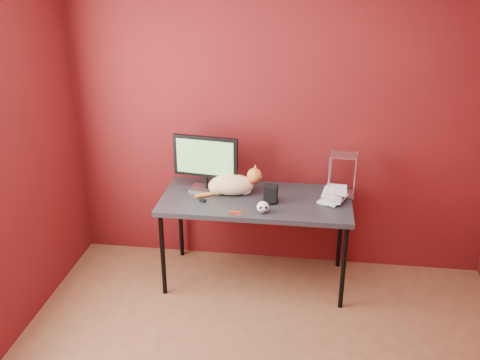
# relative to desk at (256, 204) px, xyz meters

# --- Properties ---
(room) EXTENTS (3.52, 3.52, 2.61)m
(room) POSITION_rel_desk_xyz_m (0.15, -1.37, 0.75)
(room) COLOR brown
(room) RESTS_ON ground
(desk) EXTENTS (1.50, 0.70, 0.75)m
(desk) POSITION_rel_desk_xyz_m (0.00, 0.00, 0.00)
(desk) COLOR black
(desk) RESTS_ON ground
(monitor) EXTENTS (0.53, 0.20, 0.46)m
(monitor) POSITION_rel_desk_xyz_m (-0.42, 0.11, 0.31)
(monitor) COLOR #B1B1B6
(monitor) RESTS_ON desk
(cat) EXTENTS (0.52, 0.24, 0.25)m
(cat) POSITION_rel_desk_xyz_m (-0.20, 0.05, 0.14)
(cat) COLOR orange
(cat) RESTS_ON desk
(skull_mug) EXTENTS (0.09, 0.09, 0.09)m
(skull_mug) POSITION_rel_desk_xyz_m (0.08, -0.24, 0.10)
(skull_mug) COLOR silver
(skull_mug) RESTS_ON desk
(speaker) EXTENTS (0.12, 0.12, 0.14)m
(speaker) POSITION_rel_desk_xyz_m (0.12, -0.05, 0.12)
(speaker) COLOR black
(speaker) RESTS_ON desk
(book_stack) EXTENTS (0.24, 0.26, 1.06)m
(book_stack) POSITION_rel_desk_xyz_m (0.53, 0.07, 0.58)
(book_stack) COLOR beige
(book_stack) RESTS_ON desk
(wire_rack) EXTENTS (0.22, 0.18, 0.34)m
(wire_rack) POSITION_rel_desk_xyz_m (0.67, 0.17, 0.22)
(wire_rack) COLOR #B1B1B6
(wire_rack) RESTS_ON desk
(pocket_knife) EXTENTS (0.09, 0.03, 0.02)m
(pocket_knife) POSITION_rel_desk_xyz_m (-0.12, -0.29, 0.06)
(pocket_knife) COLOR #A7240C
(pocket_knife) RESTS_ON desk
(black_gadget) EXTENTS (0.05, 0.04, 0.02)m
(black_gadget) POSITION_rel_desk_xyz_m (-0.41, -0.12, 0.06)
(black_gadget) COLOR black
(black_gadget) RESTS_ON desk
(washer) EXTENTS (0.04, 0.04, 0.00)m
(washer) POSITION_rel_desk_xyz_m (-0.09, -0.29, 0.05)
(washer) COLOR #B1B1B6
(washer) RESTS_ON desk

